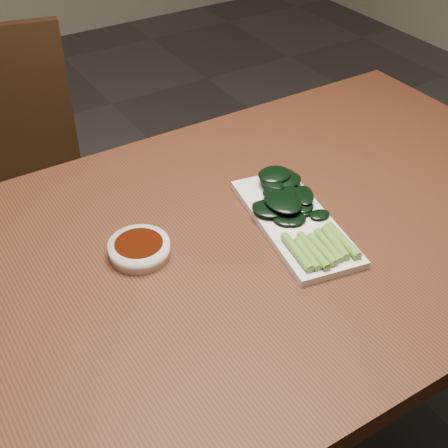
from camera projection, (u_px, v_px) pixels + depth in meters
table at (238, 269)px, 1.14m from camera, size 1.40×0.80×0.75m
chair_far at (16, 185)px, 1.69m from camera, size 0.45×0.45×0.89m
sauce_bowl at (139, 249)px, 1.05m from camera, size 0.10×0.10×0.03m
serving_plate at (295, 222)px, 1.12m from camera, size 0.18×0.32×0.01m
gai_lan at (291, 204)px, 1.13m from camera, size 0.17×0.29×0.03m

